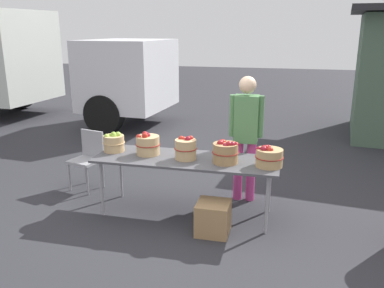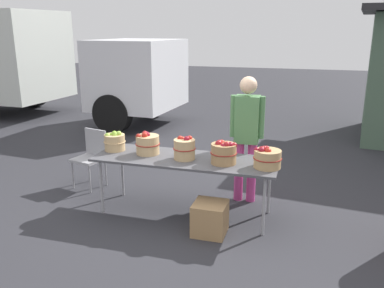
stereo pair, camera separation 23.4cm
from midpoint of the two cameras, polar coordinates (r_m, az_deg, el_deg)
ground_plane at (r=5.30m, az=-2.06°, el=-9.75°), size 40.00×40.00×0.00m
market_table at (r=5.03m, az=-2.14°, el=-2.46°), size 2.30×0.76×0.75m
apple_basket_green_0 at (r=5.39m, az=-12.26°, el=0.23°), size 0.29×0.29×0.26m
apple_basket_red_0 at (r=5.18m, az=-7.59°, el=-0.07°), size 0.32×0.32×0.30m
apple_basket_red_1 at (r=4.95m, az=-2.24°, el=-0.67°), size 0.28×0.28×0.29m
apple_basket_red_2 at (r=4.81m, az=3.39°, el=-1.16°), size 0.32×0.32×0.29m
apple_basket_red_3 at (r=4.76m, az=9.46°, el=-1.82°), size 0.33×0.33×0.26m
vendor_adult at (r=5.41m, az=6.44°, el=2.09°), size 0.45×0.24×1.72m
box_truck at (r=11.93m, az=-25.56°, el=10.65°), size 7.85×2.75×2.75m
folding_chair at (r=6.16m, az=-15.55°, el=-1.52°), size 0.49×0.49×0.86m
produce_crate at (r=4.75m, az=1.58°, el=-10.44°), size 0.38×0.38×0.38m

